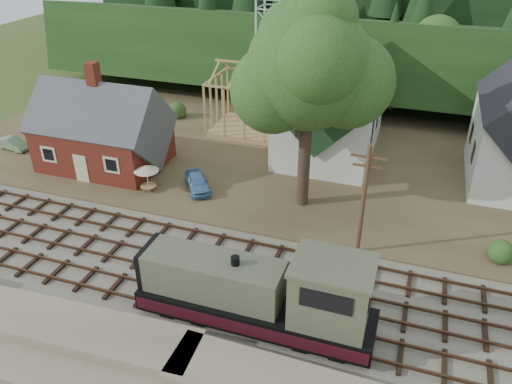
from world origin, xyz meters
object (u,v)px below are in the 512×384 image
(locomotive, at_px, (263,295))
(patio_set, at_px, (146,169))
(car_green, at_px, (13,144))
(car_blue, at_px, (197,182))

(locomotive, xyz_separation_m, patio_set, (-13.26, 10.93, -0.06))
(car_green, bearing_deg, locomotive, -106.40)
(car_green, bearing_deg, car_blue, -85.15)
(car_blue, height_order, car_green, car_blue)
(locomotive, bearing_deg, patio_set, 140.49)
(car_blue, xyz_separation_m, patio_set, (-3.66, -1.44, 1.20))
(locomotive, distance_m, car_green, 32.22)
(car_green, xyz_separation_m, patio_set, (15.86, -2.80, 1.32))
(locomotive, distance_m, car_blue, 15.71)
(locomotive, height_order, car_blue, locomotive)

